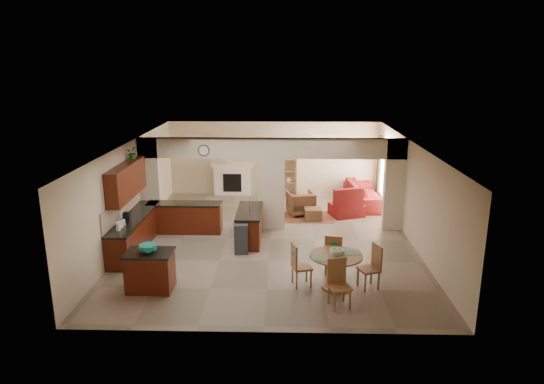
{
  "coord_description": "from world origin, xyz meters",
  "views": [
    {
      "loc": [
        0.38,
        -13.21,
        5.01
      ],
      "look_at": [
        0.03,
        0.3,
        1.34
      ],
      "focal_mm": 32.0,
      "sensor_mm": 36.0,
      "label": 1
    }
  ],
  "objects_px": {
    "sofa": "(365,194)",
    "armchair": "(301,203)",
    "kitchen_island": "(150,271)",
    "dining_table": "(336,267)"
  },
  "relations": [
    {
      "from": "sofa",
      "to": "armchair",
      "type": "bearing_deg",
      "value": 113.17
    },
    {
      "from": "sofa",
      "to": "kitchen_island",
      "type": "bearing_deg",
      "value": 134.65
    },
    {
      "from": "kitchen_island",
      "to": "sofa",
      "type": "distance_m",
      "value": 9.08
    },
    {
      "from": "sofa",
      "to": "armchair",
      "type": "relative_size",
      "value": 3.12
    },
    {
      "from": "sofa",
      "to": "armchair",
      "type": "height_order",
      "value": "sofa"
    },
    {
      "from": "sofa",
      "to": "armchair",
      "type": "xyz_separation_m",
      "value": [
        -2.35,
        -1.24,
        -0.0
      ]
    },
    {
      "from": "dining_table",
      "to": "sofa",
      "type": "relative_size",
      "value": 0.44
    },
    {
      "from": "dining_table",
      "to": "sofa",
      "type": "bearing_deg",
      "value": 75.49
    },
    {
      "from": "kitchen_island",
      "to": "armchair",
      "type": "height_order",
      "value": "kitchen_island"
    },
    {
      "from": "kitchen_island",
      "to": "sofa",
      "type": "bearing_deg",
      "value": 49.94
    }
  ]
}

